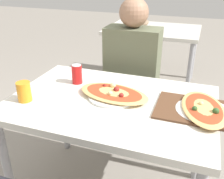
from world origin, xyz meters
The scene contains 9 objects.
dining_table centered at (0.00, 0.00, 0.65)m, with size 1.16×0.80×0.73m.
chair_far_seated centered at (-0.05, 0.73, 0.50)m, with size 0.40×0.40×0.89m.
person_seated centered at (-0.05, 0.62, 0.72)m, with size 0.42×0.24×1.22m.
pizza_main centered at (0.00, 0.04, 0.75)m, with size 0.46×0.32×0.06m.
soda_can centered at (-0.29, 0.15, 0.79)m, with size 0.07×0.07×0.12m.
drink_glass centered at (-0.46, -0.17, 0.78)m, with size 0.08×0.08×0.11m.
serving_tray centered at (0.45, 0.03, 0.73)m, with size 0.38×0.31×0.01m.
pizza_second centered at (0.50, 0.03, 0.75)m, with size 0.31×0.44×0.06m.
background_table centered at (-0.19, 1.92, 0.67)m, with size 1.10×0.80×0.85m.
Camera 1 is at (0.45, -1.25, 1.43)m, focal length 42.00 mm.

